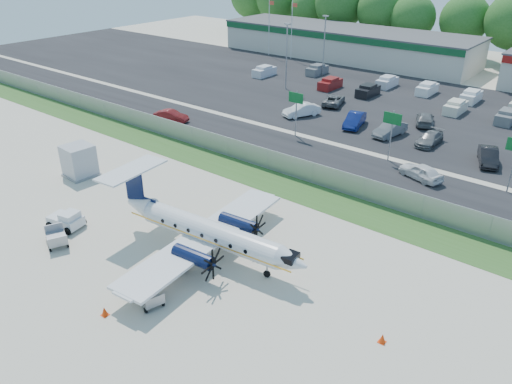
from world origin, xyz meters
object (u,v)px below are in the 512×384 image
Objects in this scene: aircraft at (207,231)px; baggage_cart_far at (149,296)px; baggage_cart_near at (57,238)px; service_container at (79,162)px; pushback_tug at (67,220)px.

aircraft is 6.91× the size of baggage_cart_far.
service_container is at bearing 138.00° from baggage_cart_near.
aircraft is 10.94m from baggage_cart_near.
aircraft is 6.16m from baggage_cart_far.
baggage_cart_near is at bearing -50.25° from pushback_tug.
aircraft is at bearing 20.40° from pushback_tug.
pushback_tug is 1.11× the size of baggage_cart_near.
aircraft is at bearing 32.07° from baggage_cart_near.
baggage_cart_near is 11.74m from service_container.
service_container is at bearing 140.03° from pushback_tug.
baggage_cart_near reaches higher than baggage_cart_far.
baggage_cart_far is 20.42m from service_container.
service_container reaches higher than pushback_tug.
service_container reaches higher than baggage_cart_near.
aircraft is 5.33× the size of service_container.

